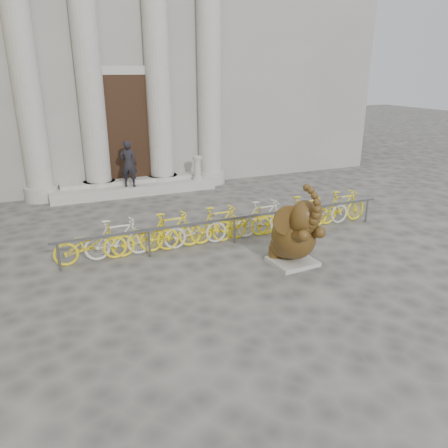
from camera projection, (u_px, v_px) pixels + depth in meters
name	position (u px, v px, depth m)	size (l,w,h in m)	color
ground	(242.00, 316.00, 8.20)	(80.00, 80.00, 0.00)	#474442
classical_building	(98.00, 31.00, 19.14)	(22.00, 10.70, 12.00)	gray
entrance_steps	(135.00, 188.00, 16.28)	(6.00, 1.20, 0.36)	#A8A59E
elephant_statue	(295.00, 235.00, 10.14)	(1.36, 1.53, 2.03)	#A8A59E
bike_rack	(230.00, 222.00, 11.70)	(9.17, 0.53, 1.00)	slate
pedestrian	(128.00, 164.00, 15.56)	(0.61, 0.40, 1.67)	black
balustrade_post	(197.00, 169.00, 16.71)	(0.37, 0.37, 0.90)	#A8A59E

